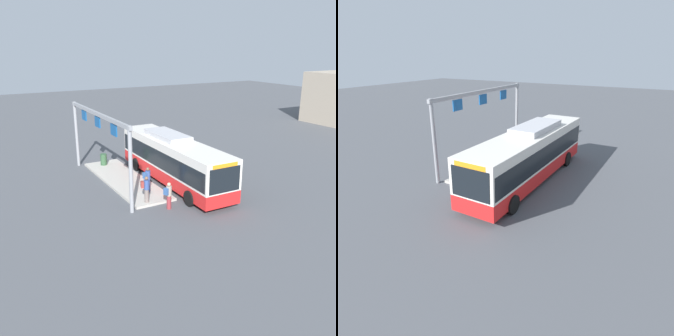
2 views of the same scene
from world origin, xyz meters
TOP-DOWN VIEW (x-y plane):
  - ground_plane at (0.00, 0.00)m, footprint 120.00×120.00m
  - platform_curb at (-1.97, -2.94)m, footprint 10.00×2.80m
  - bus_main at (-0.01, 0.00)m, footprint 11.95×2.85m
  - person_boarding at (2.61, -3.48)m, footprint 0.45×0.59m
  - person_waiting_near at (3.85, -2.60)m, footprint 0.45×0.59m
  - person_waiting_mid at (1.09, -2.61)m, footprint 0.45×0.59m
  - platform_sign_gantry at (-2.03, -4.71)m, footprint 10.86×0.24m
  - trash_bin at (-5.93, -3.05)m, footprint 0.52×0.52m

SIDE VIEW (x-z plane):
  - ground_plane at x=0.00m, z-range 0.00..0.00m
  - platform_curb at x=-1.97m, z-range 0.00..0.16m
  - trash_bin at x=-5.93m, z-range 0.16..1.06m
  - person_waiting_near at x=3.85m, z-range 0.06..1.73m
  - person_boarding at x=2.61m, z-range 0.22..1.89m
  - person_waiting_mid at x=1.09m, z-range 0.22..1.89m
  - bus_main at x=-0.01m, z-range 0.08..3.54m
  - platform_sign_gantry at x=-2.03m, z-range 1.23..6.43m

